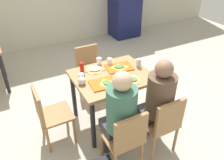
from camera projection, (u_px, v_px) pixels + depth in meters
name	position (u px, v px, depth m)	size (l,w,h in m)	color
ground_plane	(112.00, 120.00, 3.38)	(10.00, 10.00, 0.02)	#B2AD9E
main_table	(112.00, 82.00, 3.02)	(1.01, 0.81, 0.78)	#9E7247
chair_near_left	(126.00, 137.00, 2.42)	(0.40, 0.40, 0.84)	#9E7247
chair_near_right	(163.00, 122.00, 2.62)	(0.40, 0.40, 0.84)	#9E7247
chair_far_side	(90.00, 68.00, 3.70)	(0.40, 0.40, 0.84)	#9E7247
chair_left_end	(48.00, 113.00, 2.76)	(0.40, 0.40, 0.84)	#9E7247
person_in_red	(120.00, 112.00, 2.40)	(0.32, 0.42, 1.25)	#383842
person_in_brown_jacket	(158.00, 99.00, 2.59)	(0.32, 0.42, 1.25)	#383842
tray_red_near	(105.00, 83.00, 2.78)	(0.36, 0.26, 0.02)	#D85914
tray_red_far	(119.00, 67.00, 3.11)	(0.36, 0.26, 0.02)	#D85914
paper_plate_center	(95.00, 70.00, 3.06)	(0.22, 0.22, 0.01)	white
paper_plate_near_edge	(131.00, 80.00, 2.85)	(0.22, 0.22, 0.01)	white
pizza_slice_a	(107.00, 83.00, 2.76)	(0.15, 0.18, 0.02)	#DBAD60
pizza_slice_b	(119.00, 67.00, 3.10)	(0.23, 0.19, 0.02)	tan
pizza_slice_c	(95.00, 70.00, 3.04)	(0.26, 0.21, 0.02)	#C68C47
pizza_slice_d	(133.00, 79.00, 2.84)	(0.17, 0.20, 0.02)	tan
plastic_cup_a	(99.00, 61.00, 3.18)	(0.07, 0.07, 0.10)	white
plastic_cup_b	(127.00, 84.00, 2.68)	(0.07, 0.07, 0.10)	white
plastic_cup_c	(81.00, 77.00, 2.82)	(0.07, 0.07, 0.10)	white
plastic_cup_d	(110.00, 62.00, 3.17)	(0.07, 0.07, 0.10)	white
soda_can	(139.00, 63.00, 3.11)	(0.07, 0.07, 0.12)	#B7BCC6
condiment_bottle	(82.00, 68.00, 2.95)	(0.06, 0.06, 0.16)	red
foil_bundle	(82.00, 81.00, 2.75)	(0.10, 0.10, 0.10)	silver
drink_fridge	(125.00, 0.00, 5.72)	(0.70, 0.60, 1.90)	#14194C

